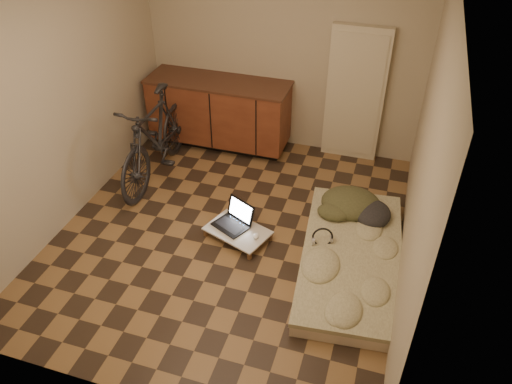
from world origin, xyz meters
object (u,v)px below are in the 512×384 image
(bicycle, at_px, (155,133))
(laptop, at_px, (234,220))
(lap_desk, at_px, (238,231))
(futon, at_px, (351,258))

(bicycle, relative_size, laptop, 4.00)
(laptop, bearing_deg, bicycle, 175.45)
(bicycle, distance_m, laptop, 1.51)
(bicycle, height_order, lap_desk, bicycle)
(bicycle, bearing_deg, futon, -20.61)
(lap_desk, bearing_deg, bicycle, 167.51)
(bicycle, xyz_separation_m, laptop, (1.24, -0.74, -0.43))
(lap_desk, bearing_deg, laptop, 149.08)
(bicycle, height_order, laptop, bicycle)
(lap_desk, xyz_separation_m, laptop, (-0.07, 0.08, 0.06))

